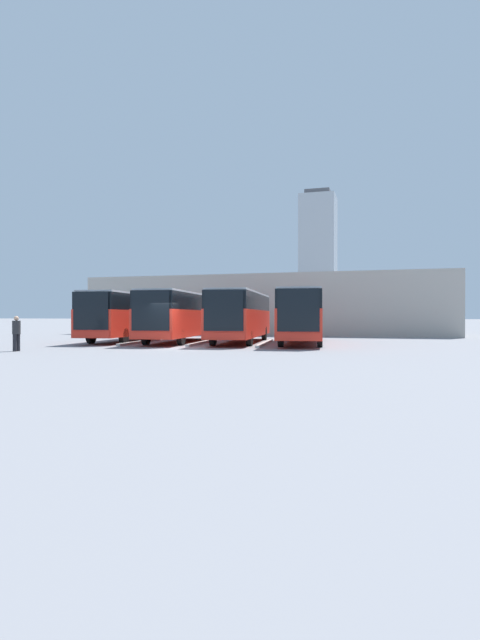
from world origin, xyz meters
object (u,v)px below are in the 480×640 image
(bus_3, at_px, (130,315))
(bus_2, at_px, (181,315))
(bus_0, at_px, (303,315))
(bus_1, at_px, (241,315))
(pedestrian, at_px, (16,332))

(bus_3, bearing_deg, bus_2, 166.69)
(bus_0, distance_m, bus_1, 4.12)
(bus_0, xyz_separation_m, bus_2, (8.23, 0.63, 0.00))
(bus_2, xyz_separation_m, bus_3, (4.12, -0.44, 0.00))
(bus_3, height_order, pedestrian, bus_3)
(bus_3, bearing_deg, bus_0, 173.65)
(bus_3, distance_m, pedestrian, 11.00)
(bus_0, relative_size, pedestrian, 6.96)
(bus_1, xyz_separation_m, bus_2, (4.12, 0.58, 0.00))
(bus_2, bearing_deg, pedestrian, 60.26)
(bus_2, distance_m, pedestrian, 11.42)
(bus_3, bearing_deg, pedestrian, 81.50)
(bus_1, distance_m, pedestrian, 13.99)
(bus_0, relative_size, bus_3, 1.00)
(bus_0, xyz_separation_m, bus_3, (12.35, 0.19, 0.00))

